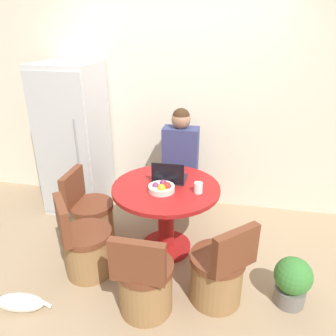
# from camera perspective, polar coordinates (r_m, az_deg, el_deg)

# --- Properties ---
(ground_plane) EXTENTS (12.00, 12.00, 0.00)m
(ground_plane) POSITION_cam_1_polar(r_m,az_deg,el_deg) (3.36, -2.46, -16.56)
(ground_plane) COLOR #9E8466
(wall_back) EXTENTS (7.00, 0.06, 2.60)m
(wall_back) POSITION_cam_1_polar(r_m,az_deg,el_deg) (4.00, 1.86, 11.26)
(wall_back) COLOR beige
(wall_back) RESTS_ON ground_plane
(refrigerator) EXTENTS (0.68, 0.70, 1.79)m
(refrigerator) POSITION_cam_1_polar(r_m,az_deg,el_deg) (4.12, -15.98, 4.83)
(refrigerator) COLOR silver
(refrigerator) RESTS_ON ground_plane
(dining_table) EXTENTS (1.05, 1.05, 0.73)m
(dining_table) POSITION_cam_1_polar(r_m,az_deg,el_deg) (3.27, -0.34, -6.63)
(dining_table) COLOR maroon
(dining_table) RESTS_ON ground_plane
(chair_left_side) EXTENTS (0.46, 0.46, 0.80)m
(chair_left_side) POSITION_cam_1_polar(r_m,az_deg,el_deg) (3.63, -13.29, -8.49)
(chair_left_side) COLOR olive
(chair_left_side) RESTS_ON ground_plane
(chair_near_left_corner) EXTENTS (0.53, 0.53, 0.80)m
(chair_near_left_corner) POSITION_cam_1_polar(r_m,az_deg,el_deg) (3.21, -14.10, -13.41)
(chair_near_left_corner) COLOR olive
(chair_near_left_corner) RESTS_ON ground_plane
(chair_near_right_corner) EXTENTS (0.53, 0.53, 0.80)m
(chair_near_right_corner) POSITION_cam_1_polar(r_m,az_deg,el_deg) (2.89, 8.74, -17.83)
(chair_near_right_corner) COLOR olive
(chair_near_right_corner) RESTS_ON ground_plane
(chair_near_camera) EXTENTS (0.46, 0.46, 0.80)m
(chair_near_camera) POSITION_cam_1_polar(r_m,az_deg,el_deg) (2.78, -4.05, -19.48)
(chair_near_camera) COLOR olive
(chair_near_camera) RESTS_ON ground_plane
(person_seated) EXTENTS (0.40, 0.37, 1.33)m
(person_seated) POSITION_cam_1_polar(r_m,az_deg,el_deg) (3.83, 2.28, 1.79)
(person_seated) COLOR #2D2D38
(person_seated) RESTS_ON ground_plane
(laptop) EXTENTS (0.32, 0.26, 0.22)m
(laptop) POSITION_cam_1_polar(r_m,az_deg,el_deg) (3.25, 0.24, -1.58)
(laptop) COLOR #232328
(laptop) RESTS_ON dining_table
(fruit_bowl) EXTENTS (0.25, 0.25, 0.10)m
(fruit_bowl) POSITION_cam_1_polar(r_m,az_deg,el_deg) (3.06, -1.07, -3.45)
(fruit_bowl) COLOR beige
(fruit_bowl) RESTS_ON dining_table
(coffee_cup) EXTENTS (0.08, 0.08, 0.10)m
(coffee_cup) POSITION_cam_1_polar(r_m,az_deg,el_deg) (3.04, 5.30, -3.44)
(coffee_cup) COLOR white
(coffee_cup) RESTS_ON dining_table
(cat) EXTENTS (0.52, 0.18, 0.18)m
(cat) POSITION_cam_1_polar(r_m,az_deg,el_deg) (3.14, -24.61, -20.48)
(cat) COLOR white
(cat) RESTS_ON ground_plane
(potted_plant) EXTENTS (0.31, 0.31, 0.44)m
(potted_plant) POSITION_cam_1_polar(r_m,az_deg,el_deg) (3.03, 20.83, -17.85)
(potted_plant) COLOR slate
(potted_plant) RESTS_ON ground_plane
(handbag) EXTENTS (0.30, 0.14, 0.26)m
(handbag) POSITION_cam_1_polar(r_m,az_deg,el_deg) (3.34, -13.31, -14.62)
(handbag) COLOR brown
(handbag) RESTS_ON ground_plane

